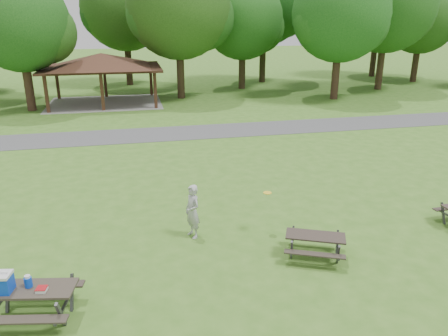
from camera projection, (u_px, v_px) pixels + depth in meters
ground at (219, 261)px, 12.24m from camera, size 160.00×160.00×0.00m
asphalt_path at (170, 133)px, 25.13m from camera, size 120.00×3.20×0.02m
pavilion at (102, 63)px, 32.51m from camera, size 8.60×7.01×3.76m
tree_row_d at (21, 25)px, 29.25m from camera, size 6.93×6.60×9.27m
tree_row_e at (180, 10)px, 33.42m from camera, size 8.40×8.00×11.02m
tree_row_f at (244, 22)px, 38.16m from camera, size 7.35×7.00×9.55m
tree_row_g at (342, 16)px, 33.21m from camera, size 7.77×7.40×10.25m
tree_row_h at (388, 7)px, 37.41m from camera, size 8.61×8.20×11.37m
tree_row_i at (422, 20)px, 42.20m from camera, size 7.14×6.80×9.52m
tree_deep_b at (126, 9)px, 39.95m from camera, size 8.40×8.00×11.13m
tree_deep_c at (265, 3)px, 41.45m from camera, size 8.82×8.40×11.90m
tree_deep_d at (380, 8)px, 45.57m from camera, size 8.40×8.00×11.27m
picnic_table_near at (22, 291)px, 9.64m from camera, size 2.18×1.88×1.34m
picnic_table_middle at (315, 240)px, 12.27m from camera, size 2.03×1.87×0.71m
frisbee_in_flight at (267, 193)px, 13.42m from camera, size 0.29×0.29×0.02m
frisbee_thrower at (193, 211)px, 13.31m from camera, size 0.61×0.73×1.70m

